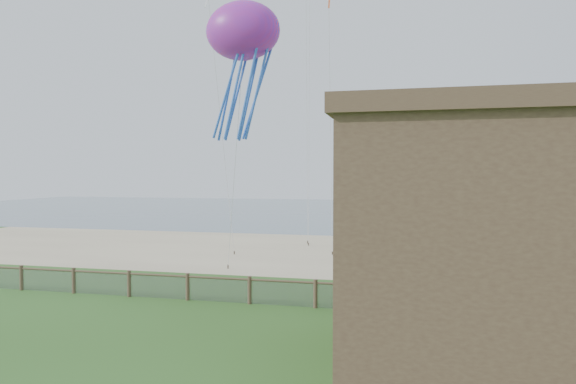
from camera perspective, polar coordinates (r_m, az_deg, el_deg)
name	(u,v)px	position (r m, az deg, el deg)	size (l,w,h in m)	color
ground	(196,348)	(18.23, -10.24, -16.69)	(160.00, 160.00, 0.00)	#30571D
sand_beach	(314,252)	(38.89, 2.89, -6.62)	(72.00, 20.00, 0.02)	tan
ocean	(364,211)	(82.32, 8.42, -2.08)	(160.00, 68.00, 0.02)	slate
chainlink_fence	(250,292)	(23.50, -4.29, -11.00)	(36.20, 0.20, 1.25)	brown
motel_deck	(575,324)	(22.40, 29.31, -12.69)	(15.00, 2.00, 0.50)	brown
picnic_table	(428,330)	(19.14, 15.30, -14.62)	(1.81, 1.37, 0.76)	brown
octopus_kite	(243,69)	(28.71, -5.03, 13.51)	(3.83, 2.70, 7.88)	#FD2859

